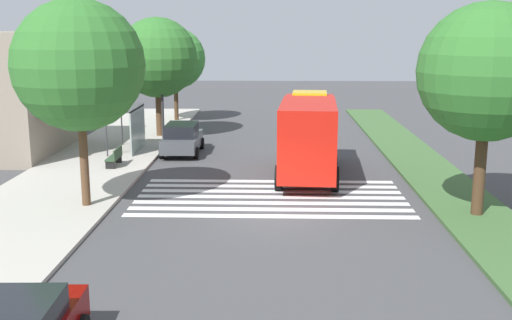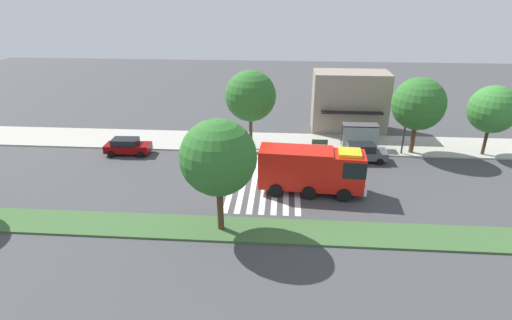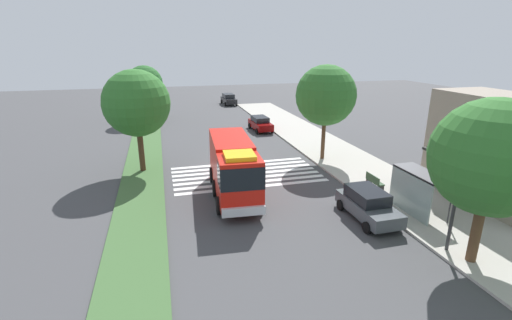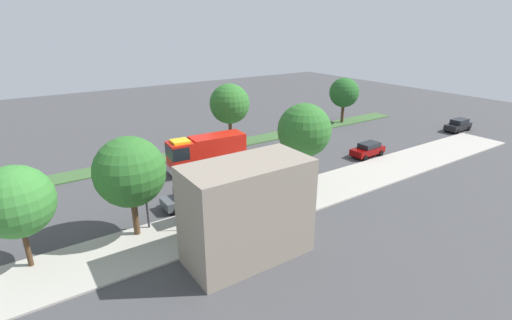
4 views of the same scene
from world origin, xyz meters
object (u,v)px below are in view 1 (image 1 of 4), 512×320
object	(u,v)px
bus_stop_shelter	(131,120)
bench_near_shelter	(115,157)
sidewalk_tree_west	(158,58)
sidewalk_tree_far_west	(79,66)
fire_truck	(308,132)
parked_car_east	(182,138)
median_tree_west	(487,72)
sidewalk_tree_center	(175,59)
street_lamp	(162,83)

from	to	relation	value
bus_stop_shelter	bench_near_shelter	bearing A→B (deg)	-179.61
sidewalk_tree_west	sidewalk_tree_far_west	bearing A→B (deg)	-180.00
fire_truck	bus_stop_shelter	world-z (taller)	fire_truck
parked_car_east	bench_near_shelter	bearing A→B (deg)	142.77
parked_car_east	bench_near_shelter	xyz separation A→B (m)	(-3.79, 2.83, -0.29)
sidewalk_tree_west	median_tree_west	bearing A→B (deg)	-138.40
bench_near_shelter	sidewalk_tree_center	size ratio (longest dim) A/B	0.24
sidewalk_tree_west	median_tree_west	xyz separation A→B (m)	(-16.77, -14.88, 0.31)
sidewalk_tree_west	sidewalk_tree_center	xyz separation A→B (m)	(6.89, -0.00, -0.38)
bus_stop_shelter	bench_near_shelter	world-z (taller)	bus_stop_shelter
sidewalk_tree_west	sidewalk_tree_center	world-z (taller)	sidewalk_tree_west
parked_car_east	street_lamp	size ratio (longest dim) A/B	0.76
bus_stop_shelter	median_tree_west	distance (m)	19.82
bus_stop_shelter	sidewalk_tree_west	bearing A→B (deg)	-7.57
fire_truck	bench_near_shelter	world-z (taller)	fire_truck
fire_truck	parked_car_east	world-z (taller)	fire_truck
bench_near_shelter	median_tree_west	size ratio (longest dim) A/B	0.21
street_lamp	sidewalk_tree_center	xyz separation A→B (m)	(7.91, 0.40, 1.08)
sidewalk_tree_center	sidewalk_tree_far_west	bearing A→B (deg)	180.00
fire_truck	bench_near_shelter	xyz separation A→B (m)	(1.19, 9.58, -1.50)
sidewalk_tree_far_west	sidewalk_tree_center	distance (m)	22.88
parked_car_east	fire_truck	bearing A→B (deg)	-126.84
bench_near_shelter	median_tree_west	bearing A→B (deg)	-116.66
street_lamp	sidewalk_tree_west	xyz separation A→B (m)	(1.03, 0.40, 1.46)
bus_stop_shelter	sidewalk_tree_far_west	xyz separation A→B (m)	(-11.01, -0.66, 3.66)
sidewalk_tree_center	median_tree_west	size ratio (longest dim) A/B	0.88
street_lamp	bus_stop_shelter	bearing A→B (deg)	164.95
sidewalk_tree_center	fire_truck	bearing A→B (deg)	-152.31
street_lamp	sidewalk_tree_far_west	size ratio (longest dim) A/B	0.74
bus_stop_shelter	sidewalk_tree_center	size ratio (longest dim) A/B	0.52
bench_near_shelter	sidewalk_tree_center	bearing A→B (deg)	-2.29
sidewalk_tree_west	median_tree_west	distance (m)	22.42
parked_car_east	median_tree_west	distance (m)	17.75
fire_truck	sidewalk_tree_center	bearing A→B (deg)	31.54
parked_car_east	sidewalk_tree_far_west	distance (m)	11.96
parked_car_east	sidewalk_tree_center	distance (m)	12.85
median_tree_west	sidewalk_tree_far_west	bearing A→B (deg)	86.99
fire_truck	median_tree_west	xyz separation A→B (m)	(-6.60, -5.94, 3.29)
sidewalk_tree_far_west	sidewalk_tree_west	distance (m)	15.99
parked_car_east	median_tree_west	world-z (taller)	median_tree_west
street_lamp	sidewalk_tree_west	bearing A→B (deg)	21.28
parked_car_east	bus_stop_shelter	size ratio (longest dim) A/B	1.27
parked_car_east	bus_stop_shelter	xyz separation A→B (m)	(0.21, 2.86, 1.01)
street_lamp	sidewalk_tree_far_west	xyz separation A→B (m)	(-14.96, 0.40, 1.94)
bench_near_shelter	bus_stop_shelter	bearing A→B (deg)	0.39
bus_stop_shelter	sidewalk_tree_center	xyz separation A→B (m)	(11.86, -0.66, 2.79)
parked_car_east	bench_near_shelter	size ratio (longest dim) A/B	2.78
fire_truck	street_lamp	world-z (taller)	street_lamp
parked_car_east	median_tree_west	bearing A→B (deg)	-132.80
fire_truck	parked_car_east	size ratio (longest dim) A/B	1.92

